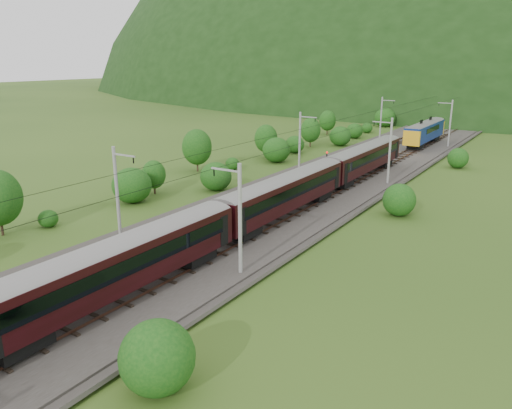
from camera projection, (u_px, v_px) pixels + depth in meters
The scene contains 14 objects.
ground at pixel (176, 258), 39.28m from camera, with size 600.00×600.00×0.00m, color #2E4D18.
railbed at pixel (247, 223), 47.29m from camera, with size 14.00×220.00×0.30m, color #38332D.
track_left at pixel (226, 216), 48.48m from camera, with size 2.40×220.00×0.27m.
track_right at pixel (268, 225), 45.97m from camera, with size 2.40×220.00×0.27m.
catenary_left at pixel (300, 141), 66.97m from camera, with size 2.54×192.28×8.00m.
catenary_right at pixel (389, 149), 60.58m from camera, with size 2.54×192.28×8.00m.
overhead_wires at pixel (246, 150), 45.33m from camera, with size 4.83×198.00×0.03m.
mountain_ridge at pixel (337, 81), 343.44m from camera, with size 336.00×280.00×132.00m, color black.
train at pixel (115, 259), 30.63m from camera, with size 2.75×150.81×4.77m.
hazard_post_near at pixel (379, 154), 75.99m from camera, with size 0.16×0.16×1.54m, color red.
hazard_post_far at pixel (377, 156), 74.43m from camera, with size 0.18×0.18×1.66m, color red.
signal at pixel (327, 158), 69.73m from camera, with size 0.26×0.26×2.34m.
vegetation_left at pixel (207, 162), 64.07m from camera, with size 12.44×146.42×5.97m.
vegetation_right at pixel (326, 256), 35.86m from camera, with size 6.10×90.78×3.23m.
Camera 1 is at (25.15, -27.19, 15.12)m, focal length 35.00 mm.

